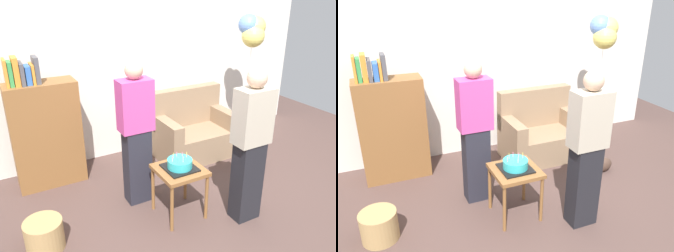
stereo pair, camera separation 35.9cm
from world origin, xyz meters
The scene contains 11 objects.
ground_plane centered at (0.00, 0.00, 0.00)m, with size 8.00×8.00×0.00m, color #4C3833.
wall_back centered at (0.00, 2.05, 1.35)m, with size 6.00×0.10×2.70m, color silver.
couch centered at (0.70, 1.43, 0.34)m, with size 1.10×0.70×0.96m.
bookshelf centered at (-1.28, 1.65, 0.69)m, with size 0.80×0.36×1.61m.
side_table centered at (-0.21, 0.29, 0.48)m, with size 0.48×0.48×0.56m.
birthday_cake centered at (-0.21, 0.29, 0.61)m, with size 0.32×0.32×0.17m.
person_blowing_candles centered at (-0.48, 0.76, 0.83)m, with size 0.36×0.22×1.63m.
person_holding_cake centered at (0.38, -0.08, 0.83)m, with size 0.36×0.22×1.63m.
wicker_basket centered at (-1.59, 0.45, 0.15)m, with size 0.36×0.36×0.30m, color #A88451.
handbag centered at (1.25, 0.68, 0.10)m, with size 0.28×0.14×0.20m, color #473328.
balloon_bunch centered at (1.55, 1.31, 1.75)m, with size 0.41×0.39×1.96m.
Camera 2 is at (-1.49, -2.51, 2.34)m, focal length 36.45 mm.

